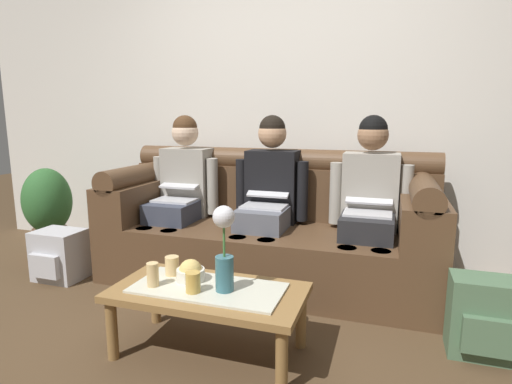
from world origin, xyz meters
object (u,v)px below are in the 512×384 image
coffee_table (208,297)px  potted_plant (48,208)px  cup_far_center (172,266)px  backpack_left (59,255)px  person_left (181,188)px  person_right (369,199)px  cup_near_left (153,275)px  backpack_right (483,318)px  flower_vase (224,247)px  person_middle (268,193)px  snack_bowl (191,272)px  couch (268,231)px  cup_near_right (193,282)px

coffee_table → potted_plant: (-1.94, 0.95, 0.12)m
cup_far_center → backpack_left: 1.34m
backpack_left → person_left: bearing=33.7°
person_left → person_right: 1.43m
cup_near_left → backpack_right: (1.60, 0.49, -0.22)m
backpack_right → cup_near_left: bearing=-163.0°
person_left → flower_vase: person_left is taller
flower_vase → potted_plant: 2.26m
person_middle → snack_bowl: bearing=-96.8°
coffee_table → couch: bearing=90.0°
cup_near_right → backpack_right: size_ratio=0.25×
person_right → cup_near_right: size_ratio=12.02×
backpack_left → potted_plant: (-0.46, 0.39, 0.25)m
couch → person_right: 0.77m
coffee_table → potted_plant: 2.17m
coffee_table → person_middle: bearing=90.0°
person_right → cup_near_left: 1.53m
coffee_table → cup_near_right: cup_near_right is taller
cup_near_right → potted_plant: 2.16m
couch → cup_near_right: couch is taller
snack_bowl → backpack_left: bearing=159.5°
couch → snack_bowl: 1.03m
cup_near_left → cup_far_center: bearing=84.2°
person_right → cup_near_right: (-0.76, -1.15, -0.25)m
couch → coffee_table: couch is taller
person_right → couch: bearing=179.7°
couch → potted_plant: size_ratio=3.07×
potted_plant → coffee_table: bearing=-26.0°
person_left → cup_near_left: person_left is taller
person_middle → cup_near_right: 1.18m
cup_far_center → potted_plant: (-1.69, 0.86, 0.02)m
person_right → cup_far_center: person_right is taller
snack_bowl → person_right: bearing=50.6°
coffee_table → cup_near_left: (-0.27, -0.08, 0.12)m
person_left → cup_far_center: bearing=-64.7°
flower_vase → backpack_left: (-1.58, 0.57, -0.40)m
person_left → potted_plant: (-1.23, -0.12, -0.23)m
person_middle → cup_near_left: size_ratio=10.06×
backpack_left → flower_vase: bearing=-19.9°
cup_near_left → backpack_left: 1.39m
backpack_left → potted_plant: size_ratio=0.48×
potted_plant → cup_near_left: bearing=-31.5°
person_middle → flower_vase: size_ratio=2.85×
person_left → person_middle: size_ratio=1.00×
person_left → couch: bearing=0.4°
couch → snack_bowl: couch is taller
backpack_right → backpack_left: (-2.82, 0.15, -0.02)m
person_middle → coffee_table: 1.13m
backpack_right → person_middle: bearing=153.7°
flower_vase → cup_near_right: flower_vase is taller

